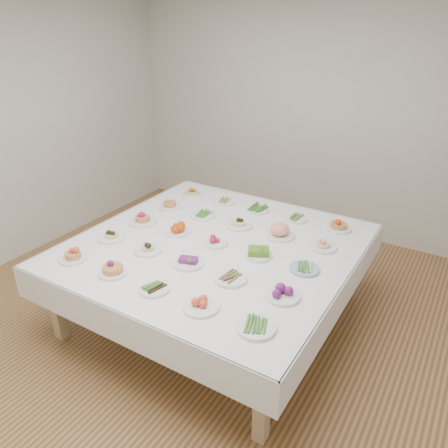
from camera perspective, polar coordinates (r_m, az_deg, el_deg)
The scene contains 27 objects.
room_envelope at distance 3.28m, azimuth -4.07°, elevation 12.91°, with size 5.02×5.02×2.81m.
display_table at distance 3.84m, azimuth -1.17°, elevation -3.43°, with size 2.33×2.33×0.75m.
dish_0 at distance 3.74m, azimuth -19.17°, elevation -3.67°, with size 0.22×0.22×0.13m.
dish_1 at distance 3.47m, azimuth -14.35°, elevation -5.54°, with size 0.22×0.22×0.12m.
dish_2 at distance 3.23m, azimuth -9.13°, elevation -8.19°, with size 0.23×0.23×0.05m.
dish_3 at distance 3.01m, azimuth -3.05°, elevation -10.32°, with size 0.25×0.25×0.09m.
dish_4 at distance 2.85m, azimuth 4.20°, elevation -13.08°, with size 0.26×0.26×0.06m.
dish_5 at distance 3.99m, azimuth -14.51°, elevation -1.32°, with size 0.24×0.24×0.11m.
dish_6 at distance 3.72m, azimuth -9.92°, elevation -2.91°, with size 0.24×0.24×0.11m.
dish_7 at distance 3.50m, azimuth -4.69°, elevation -4.69°, with size 0.25×0.25×0.10m.
dish_8 at distance 3.31m, azimuth 0.84°, elevation -6.94°, with size 0.25×0.25×0.06m.
dish_9 at distance 3.13m, azimuth 7.68°, elevation -8.65°, with size 0.25×0.25×0.11m.
dish_10 at distance 4.23m, azimuth -10.58°, elevation 0.91°, with size 0.26×0.26×0.14m.
dish_11 at distance 3.99m, azimuth -6.16°, elevation -0.60°, with size 0.22×0.22×0.10m.
dish_12 at distance 3.79m, azimuth -1.22°, elevation -2.19°, with size 0.22×0.22×0.09m.
dish_13 at distance 3.61m, azimuth 4.53°, elevation -3.58°, with size 0.23×0.23×0.11m.
dish_14 at distance 3.48m, azimuth 10.47°, elevation -5.62°, with size 0.23×0.23×0.05m.
dish_15 at distance 4.52m, azimuth -7.12°, elevation 2.79°, with size 0.24×0.24×0.13m.
dish_16 at distance 4.31m, azimuth -2.73°, elevation 1.27°, with size 0.24×0.24×0.06m.
dish_17 at distance 4.09m, azimuth 1.94°, elevation 0.37°, with size 0.25×0.25×0.12m.
dish_18 at distance 3.93m, azimuth 7.31°, elevation -0.73°, with size 0.26×0.26×0.15m.
dish_19 at distance 3.81m, azimuth 12.83°, elevation -2.51°, with size 0.22×0.22×0.11m.
dish_20 at distance 4.82m, azimuth -4.23°, elevation 4.49°, with size 0.26×0.26×0.14m.
dish_21 at distance 4.62m, azimuth 0.02°, elevation 3.00°, with size 0.24×0.24×0.05m.
dish_22 at distance 4.44m, azimuth 4.41°, elevation 2.03°, with size 0.23×0.23×0.06m.
dish_23 at distance 4.29m, azimuth 9.36°, elevation 0.81°, with size 0.22×0.22×0.05m.
dish_24 at distance 4.16m, azimuth 14.76°, elevation 0.14°, with size 0.24×0.24×0.15m.
Camera 1 is at (1.86, -2.60, 2.56)m, focal length 35.00 mm.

